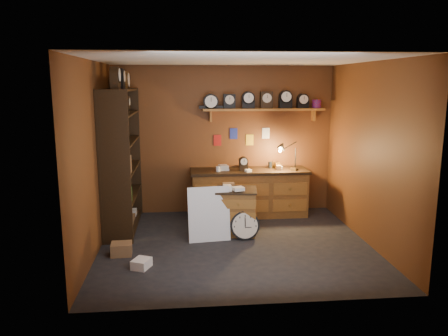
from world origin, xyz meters
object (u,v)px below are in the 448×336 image
big_round_clock (245,225)px  low_cabinet (236,209)px  workbench (249,190)px  shelving_unit (119,154)px

big_round_clock → low_cabinet: bearing=109.8°
workbench → low_cabinet: bearing=-110.3°
shelving_unit → low_cabinet: 2.10m
shelving_unit → low_cabinet: bearing=-14.1°
big_round_clock → workbench: bearing=78.4°
shelving_unit → big_round_clock: (1.97, -0.75, -1.03)m
big_round_clock → shelving_unit: bearing=159.2°
shelving_unit → workbench: shelving_unit is taller
shelving_unit → low_cabinet: size_ratio=3.12×
shelving_unit → big_round_clock: bearing=-20.8°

